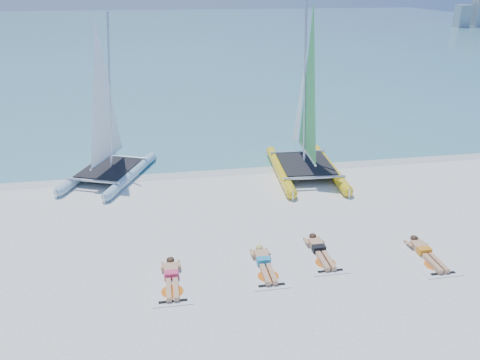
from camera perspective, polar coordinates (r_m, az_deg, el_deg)
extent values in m
plane|color=white|center=(14.40, -0.22, -6.85)|extent=(140.00, 140.00, 0.00)
cube|color=#6DA4B6|center=(75.67, -8.51, 17.48)|extent=(140.00, 115.00, 0.01)
cube|color=silver|center=(19.31, -2.92, 1.24)|extent=(140.00, 1.40, 0.01)
cube|color=#9EA5AE|center=(89.75, 25.47, 17.59)|extent=(2.00, 2.00, 3.50)
cube|color=#9EA5AE|center=(91.42, 27.18, 17.85)|extent=(2.00, 2.00, 5.00)
cylinder|color=#A7CCDC|center=(19.67, -18.05, 1.07)|extent=(1.91, 4.01, 0.37)
cone|color=#A7CCDC|center=(21.55, -15.09, 3.34)|extent=(0.53, 0.63, 0.35)
cylinder|color=#A7CCDC|center=(18.83, -13.11, 0.64)|extent=(1.91, 4.01, 0.37)
cone|color=#A7CCDC|center=(20.78, -10.49, 3.02)|extent=(0.53, 0.63, 0.35)
cube|color=black|center=(19.15, -15.70, 1.45)|extent=(2.53, 2.81, 0.03)
cylinder|color=silver|center=(18.97, -15.61, 10.37)|extent=(0.49, 1.05, 5.76)
cylinder|color=#F6A819|center=(18.81, 4.91, 1.23)|extent=(0.71, 4.61, 0.41)
cone|color=#F6A819|center=(21.15, 3.66, 3.79)|extent=(0.42, 0.61, 0.39)
cylinder|color=#F6A819|center=(19.29, 10.91, 1.45)|extent=(0.71, 4.61, 0.41)
cone|color=#F6A819|center=(21.57, 9.06, 3.93)|extent=(0.42, 0.61, 0.39)
cube|color=black|center=(18.94, 7.99, 2.00)|extent=(2.14, 2.65, 0.03)
cylinder|color=silver|center=(18.84, 7.94, 11.91)|extent=(0.18, 1.21, 6.33)
cube|color=white|center=(12.46, -8.30, -12.38)|extent=(1.00, 1.85, 0.02)
cube|color=tan|center=(12.75, -8.40, -10.86)|extent=(0.36, 0.55, 0.17)
cube|color=#E13462|center=(12.59, -8.37, -11.35)|extent=(0.37, 0.22, 0.17)
cube|color=tan|center=(12.12, -8.26, -13.10)|extent=(0.31, 0.85, 0.13)
sphere|color=tan|center=(13.04, -8.47, -9.82)|extent=(0.21, 0.21, 0.21)
ellipsoid|color=#322012|center=(13.03, -8.48, -9.64)|extent=(0.22, 0.24, 0.15)
cube|color=white|center=(12.90, 3.11, -10.79)|extent=(1.00, 1.85, 0.02)
cube|color=tan|center=(13.19, 2.71, -9.36)|extent=(0.36, 0.55, 0.17)
cube|color=#248FC1|center=(13.02, 2.89, -9.81)|extent=(0.37, 0.22, 0.17)
cube|color=tan|center=(12.56, 3.49, -11.43)|extent=(0.31, 0.85, 0.13)
sphere|color=tan|center=(13.47, 2.37, -8.39)|extent=(0.21, 0.21, 0.21)
ellipsoid|color=#E1CA69|center=(13.46, 2.37, -8.22)|extent=(0.22, 0.24, 0.15)
cube|color=white|center=(13.61, 9.88, -9.13)|extent=(1.00, 1.85, 0.02)
cube|color=tan|center=(13.90, 9.33, -7.83)|extent=(0.36, 0.55, 0.17)
cube|color=black|center=(13.73, 9.60, -8.23)|extent=(0.37, 0.22, 0.17)
cube|color=tan|center=(13.28, 10.42, -9.69)|extent=(0.31, 0.85, 0.13)
sphere|color=tan|center=(14.18, 8.87, -6.94)|extent=(0.21, 0.21, 0.21)
ellipsoid|color=#322012|center=(14.17, 8.87, -6.78)|extent=(0.22, 0.24, 0.15)
cube|color=white|center=(14.32, 21.93, -8.87)|extent=(1.00, 1.85, 0.02)
cube|color=tan|center=(14.58, 21.15, -7.65)|extent=(0.36, 0.55, 0.17)
cube|color=orange|center=(14.43, 21.54, -8.02)|extent=(0.37, 0.22, 0.17)
cube|color=tan|center=(14.03, 22.73, -9.37)|extent=(0.31, 0.85, 0.13)
sphere|color=tan|center=(14.83, 20.47, -6.82)|extent=(0.21, 0.21, 0.21)
ellipsoid|color=#322012|center=(14.82, 20.47, -6.66)|extent=(0.22, 0.24, 0.15)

